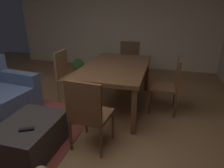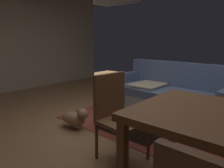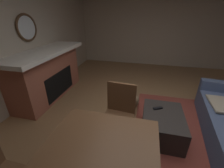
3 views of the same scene
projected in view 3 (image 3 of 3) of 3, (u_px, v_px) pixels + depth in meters
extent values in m
plane|color=olive|center=(154.00, 135.00, 2.46)|extent=(9.42, 9.42, 0.00)
cube|color=#B7A893|center=(157.00, 27.00, 5.29)|extent=(0.12, 6.04, 2.77)
cube|color=brown|center=(197.00, 140.00, 2.37)|extent=(2.60, 2.00, 0.01)
cube|color=#9E5642|center=(48.00, 75.00, 3.45)|extent=(1.89, 0.60, 1.04)
cube|color=black|center=(59.00, 83.00, 3.47)|extent=(1.04, 0.10, 0.56)
cube|color=white|center=(45.00, 52.00, 3.20)|extent=(2.13, 0.76, 0.08)
torus|color=#4C331E|center=(27.00, 28.00, 3.06)|extent=(0.56, 0.05, 0.56)
cylinder|color=silver|center=(27.00, 28.00, 3.06)|extent=(0.47, 0.01, 0.47)
cube|color=#2D2826|center=(162.00, 125.00, 2.40)|extent=(0.84, 0.63, 0.40)
cube|color=black|center=(158.00, 108.00, 2.45)|extent=(0.12, 0.16, 0.02)
cube|color=brown|center=(149.00, 150.00, 1.79)|extent=(0.07, 0.07, 0.68)
cube|color=brown|center=(78.00, 136.00, 1.99)|extent=(0.07, 0.07, 0.68)
cube|color=brown|center=(117.00, 119.00, 2.17)|extent=(0.48, 0.48, 0.04)
cube|color=brown|center=(121.00, 97.00, 2.23)|extent=(0.08, 0.44, 0.48)
cylinder|color=brown|center=(127.00, 144.00, 2.04)|extent=(0.04, 0.04, 0.41)
cylinder|color=brown|center=(100.00, 137.00, 2.15)|extent=(0.04, 0.04, 0.41)
cylinder|color=brown|center=(133.00, 125.00, 2.38)|extent=(0.04, 0.04, 0.41)
cylinder|color=brown|center=(109.00, 120.00, 2.49)|extent=(0.04, 0.04, 0.41)
ellipsoid|color=#8C6B4C|center=(134.00, 100.00, 3.16)|extent=(0.43, 0.25, 0.21)
sphere|color=#8C6B4C|center=(134.00, 100.00, 2.95)|extent=(0.16, 0.16, 0.16)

